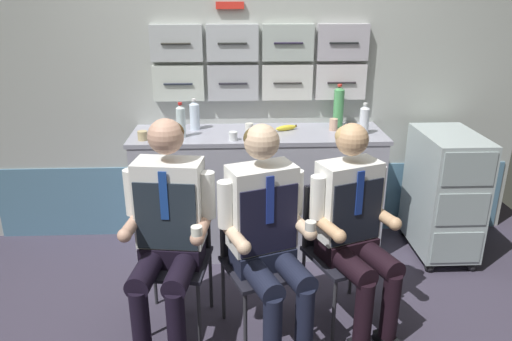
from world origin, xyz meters
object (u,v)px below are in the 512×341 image
at_px(water_bottle_blue_cap, 339,107).
at_px(service_trolley, 444,192).
at_px(espresso_cup_small, 233,136).
at_px(folding_chair_right, 338,236).
at_px(folding_chair_center, 256,246).
at_px(folding_chair_left, 176,241).
at_px(crew_member_center, 268,230).
at_px(crew_member_right, 355,223).
at_px(snack_banana, 286,128).
at_px(crew_member_left, 167,224).

bearing_deg(water_bottle_blue_cap, service_trolley, -20.92).
xyz_separation_m(water_bottle_blue_cap, espresso_cup_small, (-0.79, -0.32, -0.12)).
height_order(folding_chair_right, espresso_cup_small, espresso_cup_small).
relative_size(folding_chair_center, water_bottle_blue_cap, 2.58).
relative_size(service_trolley, water_bottle_blue_cap, 2.94).
bearing_deg(folding_chair_center, folding_chair_left, 170.94).
height_order(service_trolley, crew_member_center, crew_member_center).
height_order(folding_chair_center, crew_member_right, crew_member_right).
xyz_separation_m(folding_chair_right, crew_member_right, (0.06, -0.15, 0.16)).
bearing_deg(folding_chair_left, water_bottle_blue_cap, 40.55).
bearing_deg(snack_banana, folding_chair_left, -129.78).
bearing_deg(folding_chair_left, crew_member_center, -23.11).
height_order(crew_member_left, snack_banana, crew_member_left).
bearing_deg(espresso_cup_small, crew_member_left, -114.39).
relative_size(folding_chair_left, folding_chair_right, 1.00).
height_order(crew_member_left, crew_member_right, crew_member_left).
distance_m(folding_chair_left, water_bottle_blue_cap, 1.60).
height_order(service_trolley, crew_member_left, crew_member_left).
height_order(service_trolley, espresso_cup_small, espresso_cup_small).
bearing_deg(folding_chair_left, service_trolley, 19.72).
height_order(folding_chair_left, folding_chair_right, same).
bearing_deg(water_bottle_blue_cap, snack_banana, -167.50).
relative_size(crew_member_left, crew_member_right, 1.04).
distance_m(crew_member_center, water_bottle_blue_cap, 1.40).
bearing_deg(folding_chair_right, service_trolley, 35.36).
bearing_deg(service_trolley, crew_member_right, -137.07).
distance_m(crew_member_right, snack_banana, 1.09).
distance_m(folding_chair_center, crew_member_right, 0.58).
height_order(folding_chair_left, water_bottle_blue_cap, water_bottle_blue_cap).
xyz_separation_m(crew_member_right, snack_banana, (-0.29, 1.01, 0.28)).
xyz_separation_m(crew_member_right, espresso_cup_small, (-0.68, 0.77, 0.29)).
bearing_deg(crew_member_right, snack_banana, 106.17).
bearing_deg(snack_banana, espresso_cup_small, -149.02).
xyz_separation_m(service_trolley, folding_chair_right, (-0.92, -0.66, 0.00)).
distance_m(crew_member_left, crew_member_right, 1.05).
distance_m(folding_chair_center, folding_chair_right, 0.51).
bearing_deg(folding_chair_left, espresso_cup_small, 62.05).
relative_size(service_trolley, crew_member_right, 0.77).
xyz_separation_m(service_trolley, folding_chair_center, (-1.42, -0.75, 0.00)).
distance_m(crew_member_left, folding_chair_right, 1.02).
xyz_separation_m(folding_chair_left, folding_chair_center, (0.47, -0.07, 0.00)).
xyz_separation_m(crew_member_center, crew_member_right, (0.50, 0.10, -0.02)).
bearing_deg(snack_banana, folding_chair_center, -105.46).
bearing_deg(crew_member_left, snack_banana, 53.98).
bearing_deg(folding_chair_right, espresso_cup_small, 135.02).
xyz_separation_m(espresso_cup_small, snack_banana, (0.39, 0.23, -0.01)).
bearing_deg(snack_banana, service_trolley, -9.87).
relative_size(crew_member_right, water_bottle_blue_cap, 3.82).
xyz_separation_m(crew_member_center, snack_banana, (0.21, 1.10, 0.26)).
height_order(folding_chair_right, snack_banana, snack_banana).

